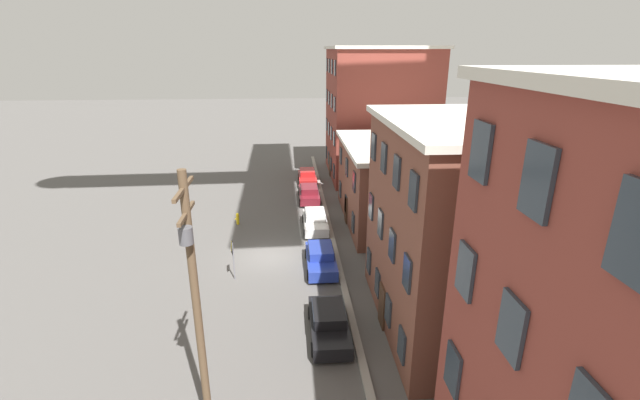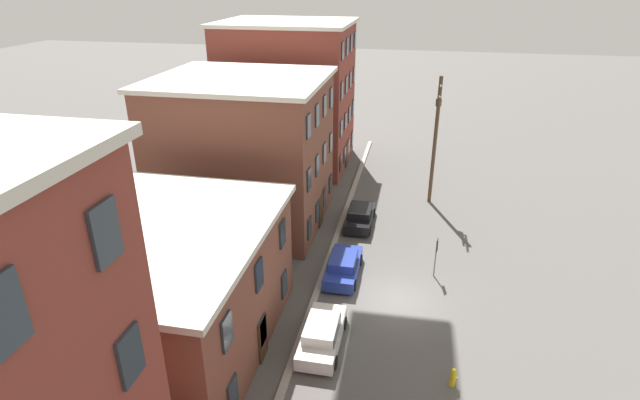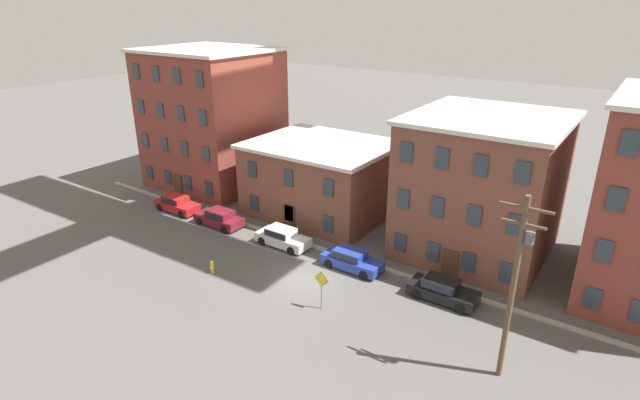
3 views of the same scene
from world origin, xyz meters
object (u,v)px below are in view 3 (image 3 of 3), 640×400
at_px(car_white, 282,237).
at_px(utility_pole, 515,281).
at_px(caution_sign, 321,284).
at_px(fire_hydrant, 212,267).
at_px(car_red, 177,203).
at_px(car_maroon, 219,217).
at_px(car_blue, 351,259).
at_px(car_black, 442,289).

relative_size(car_white, utility_pole, 0.44).
bearing_deg(caution_sign, utility_pole, 1.62).
bearing_deg(car_white, caution_sign, -36.13).
height_order(car_white, fire_hydrant, car_white).
bearing_deg(fire_hydrant, car_red, 150.58).
bearing_deg(car_maroon, car_white, 1.26).
bearing_deg(caution_sign, fire_hydrant, -175.24).
height_order(car_white, caution_sign, caution_sign).
bearing_deg(car_white, car_red, -179.78).
distance_m(car_red, caution_sign, 20.45).
height_order(car_maroon, car_white, same).
distance_m(car_blue, car_black, 6.89).
xyz_separation_m(car_red, car_maroon, (5.52, -0.10, 0.00)).
xyz_separation_m(car_blue, caution_sign, (1.09, -5.39, 1.01)).
bearing_deg(fire_hydrant, car_blue, 38.34).
bearing_deg(car_blue, utility_pole, -22.92).
height_order(car_red, car_black, same).
xyz_separation_m(car_white, utility_pole, (18.38, -5.13, 4.83)).
relative_size(car_blue, utility_pole, 0.44).
distance_m(car_red, utility_pole, 31.43).
bearing_deg(car_blue, caution_sign, -78.57).
relative_size(utility_pole, fire_hydrant, 10.37).
distance_m(utility_pole, fire_hydrant, 20.45).
bearing_deg(fire_hydrant, car_white, 77.23).
height_order(utility_pole, fire_hydrant, utility_pole).
distance_m(car_maroon, car_blue, 13.09).
relative_size(caution_sign, utility_pole, 0.26).
bearing_deg(car_blue, car_red, -179.98).
height_order(caution_sign, fire_hydrant, caution_sign).
relative_size(car_red, utility_pole, 0.44).
relative_size(car_red, car_maroon, 1.00).
height_order(car_red, car_white, same).
xyz_separation_m(car_black, utility_pole, (5.14, -4.96, 4.83)).
xyz_separation_m(car_white, car_black, (13.24, -0.17, 0.00)).
relative_size(car_black, caution_sign, 1.67).
relative_size(car_red, car_blue, 1.00).
relative_size(car_blue, car_black, 1.00).
xyz_separation_m(car_red, car_white, (12.26, 0.05, 0.00)).
bearing_deg(car_white, car_black, -0.72).
distance_m(caution_sign, utility_pole, 11.59).
bearing_deg(car_maroon, fire_hydrant, -48.44).
bearing_deg(car_black, caution_sign, -137.73).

